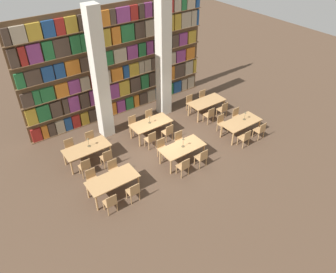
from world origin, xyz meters
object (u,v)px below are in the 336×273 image
object	(u,v)px
chair_4	(184,166)
desk_lamp_1	(245,114)
chair_7	(180,140)
chair_16	(151,139)
pillar_center	(163,58)
chair_14	(107,157)
chair_2	(133,191)
chair_21	(191,103)
chair_12	(85,166)
chair_23	(204,98)
reading_table_3	(87,149)
chair_22	(223,109)
chair_20	(209,115)
reading_table_2	(241,123)
chair_9	(222,123)
chair_19	(150,118)
desk_lamp_2	(88,141)
desk_lamp_0	(183,141)
chair_6	(202,157)
chair_13	(71,148)
chair_1	(92,179)
chair_3	(114,169)
desk_lamp_3	(149,118)
chair_0	(111,202)
chair_18	(168,132)
reading_table_5	(207,103)
chair_5	(162,148)
chair_10	(260,130)
chair_11	(237,116)
chair_15	(91,140)
reading_table_4	(151,124)
chair_17	(134,124)
reading_table_0	(113,181)

from	to	relation	value
chair_4	desk_lamp_1	size ratio (longest dim) A/B	2.03
chair_7	chair_16	size ratio (longest dim) A/B	1.00
pillar_center	chair_14	xyz separation A→B (m)	(-4.45, -2.18, -2.53)
chair_2	chair_7	xyz separation A→B (m)	(3.31, 1.51, 0.00)
chair_2	chair_21	distance (m)	6.92
chair_12	chair_23	world-z (taller)	same
desk_lamp_1	reading_table_3	world-z (taller)	desk_lamp_1
chair_22	chair_20	bearing A→B (deg)	180.00
desk_lamp_1	reading_table_2	bearing A→B (deg)	-169.03
chair_9	chair_19	size ratio (longest dim) A/B	1.00
desk_lamp_2	chair_23	world-z (taller)	desk_lamp_2
desk_lamp_0	chair_12	world-z (taller)	desk_lamp_0
chair_6	chair_13	bearing A→B (deg)	137.77
chair_1	chair_3	bearing A→B (deg)	-180.00
chair_6	chair_16	world-z (taller)	same
desk_lamp_3	chair_3	bearing A→B (deg)	-149.60
reading_table_2	chair_9	xyz separation A→B (m)	(-0.50, 0.74, -0.20)
chair_0	chair_20	distance (m)	7.11
chair_18	reading_table_5	bearing A→B (deg)	13.79
chair_5	chair_20	world-z (taller)	same
chair_10	chair_21	size ratio (longest dim) A/B	1.00
chair_3	chair_16	xyz separation A→B (m)	(2.29, 0.84, 0.00)
chair_21	chair_23	size ratio (longest dim) A/B	1.00
chair_5	desk_lamp_2	world-z (taller)	desk_lamp_2
pillar_center	reading_table_2	xyz separation A→B (m)	(1.74, -3.83, -2.33)
chair_0	chair_11	bearing A→B (deg)	10.42
chair_12	chair_22	xyz separation A→B (m)	(7.56, -0.01, 0.00)
desk_lamp_2	chair_0	bearing A→B (deg)	-101.87
chair_15	desk_lamp_1	bearing A→B (deg)	154.33
chair_18	desk_lamp_2	bearing A→B (deg)	167.67
chair_11	reading_table_5	world-z (taller)	chair_11
chair_4	chair_15	distance (m)	4.42
chair_14	reading_table_4	world-z (taller)	chair_14
chair_20	chair_1	bearing A→B (deg)	-172.96
reading_table_5	chair_21	world-z (taller)	chair_21
chair_17	chair_16	bearing A→B (deg)	90.00
chair_1	chair_15	bearing A→B (deg)	-114.07
desk_lamp_0	chair_10	size ratio (longest dim) A/B	0.51
chair_15	chair_20	world-z (taller)	same
chair_15	reading_table_5	xyz separation A→B (m)	(6.15, -0.75, 0.20)
chair_13	chair_18	distance (m)	4.38
chair_5	desk_lamp_3	distance (m)	1.73
reading_table_0	chair_14	xyz separation A→B (m)	(0.54, 1.58, -0.20)
chair_7	chair_12	xyz separation A→B (m)	(-4.18, 0.82, 0.00)
chair_5	chair_20	xyz separation A→B (m)	(3.43, 0.81, 0.00)
pillar_center	chair_21	bearing A→B (deg)	-29.61
chair_11	chair_16	xyz separation A→B (m)	(-4.52, 0.90, 0.00)
chair_4	reading_table_4	world-z (taller)	chair_4
desk_lamp_1	reading_table_3	xyz separation A→B (m)	(-6.95, 2.35, -0.37)
chair_11	reading_table_3	size ratio (longest dim) A/B	0.45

